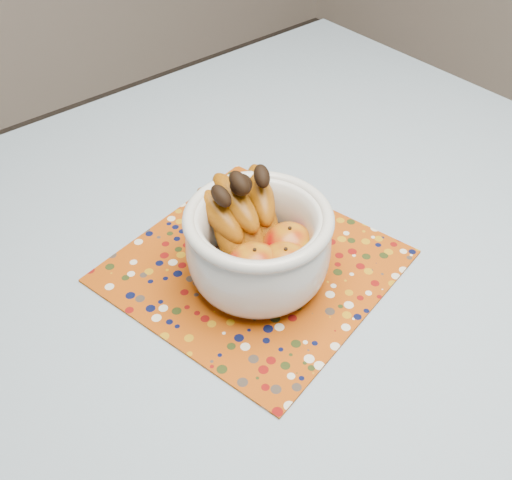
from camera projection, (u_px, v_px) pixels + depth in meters
table at (316, 305)px, 0.95m from camera, size 1.20×1.20×0.75m
tablecloth at (319, 269)px, 0.90m from camera, size 1.32×1.32×0.01m
placemat at (254, 266)px, 0.89m from camera, size 0.43×0.43×0.00m
fruit_bowl at (257, 237)px, 0.83m from camera, size 0.22×0.22×0.17m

